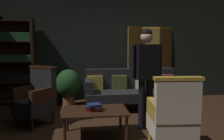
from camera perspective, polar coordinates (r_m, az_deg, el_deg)
The scene contains 13 objects.
ground_plane at distance 3.73m, azimuth 1.75°, elevation -16.07°, with size 10.00×10.00×0.00m, color #331E11.
back_wall at distance 5.88m, azimuth -2.22°, elevation 6.13°, with size 7.20×0.10×2.80m, color black.
folding_screen at distance 5.99m, azimuth 9.83°, elevation 2.08°, with size 1.31×0.31×1.90m.
bookshelf at distance 5.82m, azimuth -23.53°, elevation 2.36°, with size 0.90×0.32×2.05m.
velvet_couch at distance 5.07m, azimuth 5.16°, elevation -4.65°, with size 2.12×0.78×0.88m.
coffee_table at distance 3.53m, azimuth -4.36°, elevation -10.91°, with size 1.00×0.64×0.42m.
armchair_gilt_accent at distance 3.09m, azimuth 15.34°, elevation -11.40°, with size 0.63×0.62×1.04m.
armchair_wing_left at distance 4.25m, azimuth -18.80°, elevation -6.65°, with size 0.81×0.81×1.04m.
standing_figure at distance 3.77m, azimuth 8.73°, elevation 0.24°, with size 0.58×0.29×1.70m.
potted_plant at distance 5.26m, azimuth -11.10°, elevation -3.83°, with size 0.58×0.58×0.87m.
book_red_leather at distance 3.48m, azimuth -4.56°, elevation -10.05°, with size 0.25×0.14×0.04m, color maroon.
book_black_cloth at distance 3.47m, azimuth -4.57°, elevation -9.51°, with size 0.23×0.16×0.03m, color black.
book_navy_cloth at distance 3.46m, azimuth -4.57°, elevation -8.97°, with size 0.20×0.17×0.04m, color navy.
Camera 1 is at (-0.58, -3.40, 1.42)m, focal length 35.62 mm.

